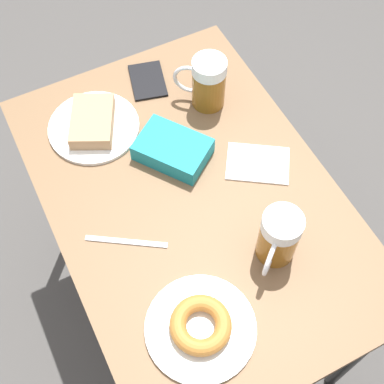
{
  "coord_description": "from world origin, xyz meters",
  "views": [
    {
      "loc": [
        0.28,
        0.56,
        1.81
      ],
      "look_at": [
        0.0,
        0.0,
        0.75
      ],
      "focal_mm": 50.0,
      "sensor_mm": 36.0,
      "label": 1
    }
  ],
  "objects": [
    {
      "name": "ground_plane",
      "position": [
        0.0,
        0.0,
        0.0
      ],
      "size": [
        8.0,
        8.0,
        0.0
      ],
      "primitive_type": "plane",
      "color": "#474442"
    },
    {
      "name": "plate_with_donut",
      "position": [
        0.13,
        0.29,
        0.75
      ],
      "size": [
        0.23,
        0.23,
        0.04
      ],
      "color": "white",
      "rests_on": "table"
    },
    {
      "name": "beer_mug_center",
      "position": [
        -0.16,
        -0.24,
        0.81
      ],
      "size": [
        0.12,
        0.11,
        0.14
      ],
      "color": "#8C5619",
      "rests_on": "table"
    },
    {
      "name": "blue_pouch",
      "position": [
        -0.01,
        -0.13,
        0.76
      ],
      "size": [
        0.19,
        0.21,
        0.05
      ],
      "rotation": [
        0.0,
        0.0,
        2.19
      ],
      "color": "teal",
      "rests_on": "table"
    },
    {
      "name": "beer_mug_left",
      "position": [
        -0.1,
        0.21,
        0.81
      ],
      "size": [
        0.12,
        0.11,
        0.14
      ],
      "color": "#8C5619",
      "rests_on": "table"
    },
    {
      "name": "plate_with_cake",
      "position": [
        0.13,
        -0.29,
        0.75
      ],
      "size": [
        0.23,
        0.23,
        0.05
      ],
      "color": "white",
      "rests_on": "table"
    },
    {
      "name": "table",
      "position": [
        0.0,
        0.0,
        0.66
      ],
      "size": [
        0.64,
        0.96,
        0.73
      ],
      "color": "brown",
      "rests_on": "ground_plane"
    },
    {
      "name": "fork",
      "position": [
        0.18,
        0.04,
        0.74
      ],
      "size": [
        0.16,
        0.11,
        0.0
      ],
      "rotation": [
        0.0,
        0.0,
        4.14
      ],
      "color": "silver",
      "rests_on": "table"
    },
    {
      "name": "passport_near_edge",
      "position": [
        -0.06,
        -0.37,
        0.74
      ],
      "size": [
        0.12,
        0.14,
        0.01
      ],
      "rotation": [
        0.0,
        0.0,
        6.03
      ],
      "color": "black",
      "rests_on": "table"
    },
    {
      "name": "napkin_folded",
      "position": [
        -0.18,
        -0.01,
        0.74
      ],
      "size": [
        0.18,
        0.17,
        0.0
      ],
      "rotation": [
        0.0,
        0.0,
        5.7
      ],
      "color": "white",
      "rests_on": "table"
    }
  ]
}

